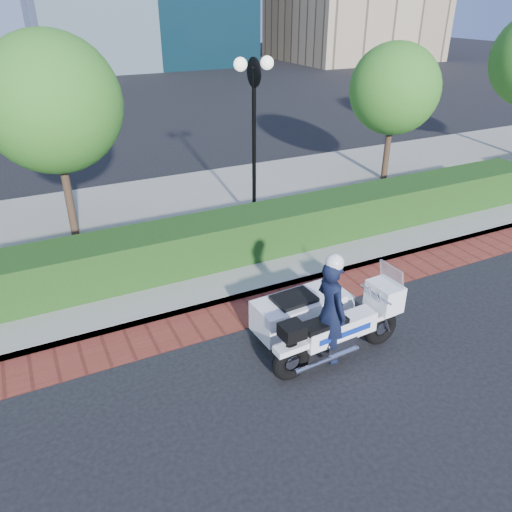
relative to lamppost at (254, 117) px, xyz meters
name	(u,v)px	position (x,y,z in m)	size (l,w,h in m)	color
ground	(330,340)	(-1.00, -5.20, -2.96)	(120.00, 120.00, 0.00)	black
brick_strip	(290,300)	(-1.00, -3.70, -2.95)	(60.00, 1.00, 0.01)	maroon
sidewalk	(209,220)	(-1.00, 0.80, -2.88)	(60.00, 8.00, 0.15)	gray
hedge_main	(246,234)	(-1.00, -1.60, -2.31)	(18.00, 1.20, 1.00)	#113411
lamppost	(254,117)	(0.00, 0.00, 0.00)	(1.02, 0.70, 4.21)	black
tree_b	(52,104)	(-4.50, 1.30, 0.48)	(3.20, 3.20, 4.89)	#332319
tree_c	(394,89)	(5.50, 1.30, 0.09)	(2.80, 2.80, 4.30)	#332319
police_motorcycle	(321,316)	(-1.34, -5.34, -2.24)	(2.61, 1.84, 2.11)	black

